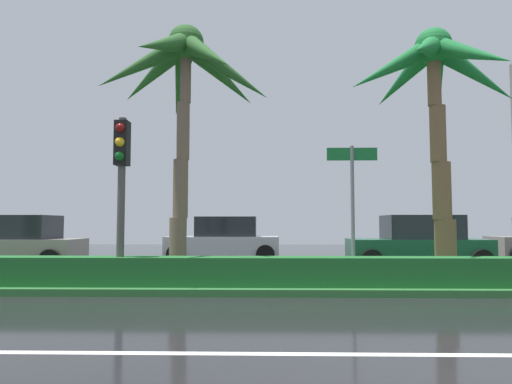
{
  "coord_description": "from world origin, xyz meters",
  "views": [
    {
      "loc": [
        -1.62,
        -3.31,
        1.44
      ],
      "look_at": [
        -1.95,
        11.78,
        2.47
      ],
      "focal_mm": 33.0,
      "sensor_mm": 36.0,
      "label": 1
    }
  ],
  "objects_px": {
    "car_in_traffic_leading": "(14,243)",
    "car_in_traffic_second": "(224,240)",
    "palm_tree_centre_left": "(185,76)",
    "palm_tree_centre": "(434,83)",
    "street_name_sign": "(353,195)",
    "car_in_traffic_third": "(418,243)",
    "traffic_signal_median_left": "(121,169)"
  },
  "relations": [
    {
      "from": "car_in_traffic_leading",
      "to": "car_in_traffic_second",
      "type": "distance_m",
      "value": 7.22
    },
    {
      "from": "palm_tree_centre_left",
      "to": "car_in_traffic_leading",
      "type": "distance_m",
      "value": 8.27
    },
    {
      "from": "palm_tree_centre_left",
      "to": "palm_tree_centre",
      "type": "distance_m",
      "value": 6.21
    },
    {
      "from": "street_name_sign",
      "to": "car_in_traffic_third",
      "type": "bearing_deg",
      "value": 58.98
    },
    {
      "from": "car_in_traffic_leading",
      "to": "car_in_traffic_second",
      "type": "height_order",
      "value": "same"
    },
    {
      "from": "car_in_traffic_leading",
      "to": "car_in_traffic_second",
      "type": "xyz_separation_m",
      "value": [
        6.5,
        3.14,
        0.0
      ]
    },
    {
      "from": "traffic_signal_median_left",
      "to": "car_in_traffic_third",
      "type": "height_order",
      "value": "traffic_signal_median_left"
    },
    {
      "from": "car_in_traffic_second",
      "to": "palm_tree_centre_left",
      "type": "bearing_deg",
      "value": 86.56
    },
    {
      "from": "traffic_signal_median_left",
      "to": "car_in_traffic_third",
      "type": "relative_size",
      "value": 0.83
    },
    {
      "from": "car_in_traffic_second",
      "to": "street_name_sign",
      "type": "bearing_deg",
      "value": 113.9
    },
    {
      "from": "palm_tree_centre_left",
      "to": "palm_tree_centre",
      "type": "height_order",
      "value": "palm_tree_centre_left"
    },
    {
      "from": "street_name_sign",
      "to": "car_in_traffic_second",
      "type": "distance_m",
      "value": 8.79
    },
    {
      "from": "car_in_traffic_third",
      "to": "palm_tree_centre_left",
      "type": "bearing_deg",
      "value": 27.96
    },
    {
      "from": "traffic_signal_median_left",
      "to": "car_in_traffic_leading",
      "type": "relative_size",
      "value": 0.83
    },
    {
      "from": "palm_tree_centre_left",
      "to": "car_in_traffic_leading",
      "type": "relative_size",
      "value": 1.47
    },
    {
      "from": "street_name_sign",
      "to": "palm_tree_centre",
      "type": "bearing_deg",
      "value": 28.65
    },
    {
      "from": "palm_tree_centre_left",
      "to": "car_in_traffic_third",
      "type": "distance_m",
      "value": 8.95
    },
    {
      "from": "car_in_traffic_third",
      "to": "car_in_traffic_second",
      "type": "bearing_deg",
      "value": -24.64
    },
    {
      "from": "car_in_traffic_second",
      "to": "palm_tree_centre",
      "type": "bearing_deg",
      "value": 130.9
    },
    {
      "from": "car_in_traffic_second",
      "to": "car_in_traffic_third",
      "type": "bearing_deg",
      "value": 155.36
    },
    {
      "from": "traffic_signal_median_left",
      "to": "street_name_sign",
      "type": "relative_size",
      "value": 1.19
    },
    {
      "from": "palm_tree_centre_left",
      "to": "traffic_signal_median_left",
      "type": "height_order",
      "value": "palm_tree_centre_left"
    },
    {
      "from": "car_in_traffic_leading",
      "to": "palm_tree_centre",
      "type": "bearing_deg",
      "value": 163.86
    },
    {
      "from": "palm_tree_centre_left",
      "to": "traffic_signal_median_left",
      "type": "relative_size",
      "value": 1.77
    },
    {
      "from": "palm_tree_centre",
      "to": "car_in_traffic_leading",
      "type": "xyz_separation_m",
      "value": [
        -12.31,
        3.56,
        -4.09
      ]
    },
    {
      "from": "street_name_sign",
      "to": "car_in_traffic_second",
      "type": "bearing_deg",
      "value": 113.9
    },
    {
      "from": "car_in_traffic_third",
      "to": "traffic_signal_median_left",
      "type": "bearing_deg",
      "value": 33.9
    },
    {
      "from": "palm_tree_centre",
      "to": "car_in_traffic_second",
      "type": "bearing_deg",
      "value": 130.9
    },
    {
      "from": "traffic_signal_median_left",
      "to": "car_in_traffic_second",
      "type": "height_order",
      "value": "traffic_signal_median_left"
    },
    {
      "from": "traffic_signal_median_left",
      "to": "car_in_traffic_third",
      "type": "xyz_separation_m",
      "value": [
        7.95,
        5.35,
        -1.78
      ]
    },
    {
      "from": "traffic_signal_median_left",
      "to": "street_name_sign",
      "type": "distance_m",
      "value": 5.01
    },
    {
      "from": "palm_tree_centre",
      "to": "car_in_traffic_second",
      "type": "height_order",
      "value": "palm_tree_centre"
    }
  ]
}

